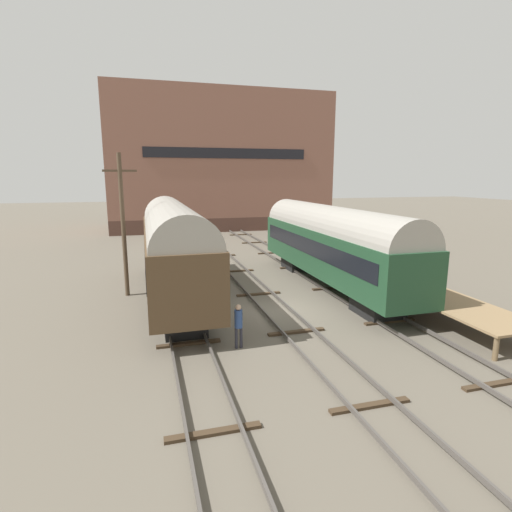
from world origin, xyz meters
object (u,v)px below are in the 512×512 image
object	(u,v)px
bench	(396,273)
person_worker	(238,322)
train_car_green	(331,242)
train_car_brown	(174,245)
utility_pole	(123,223)

from	to	relation	value
bench	person_worker	size ratio (longest dim) A/B	0.77
train_car_green	bench	bearing A→B (deg)	-55.28
train_car_green	train_car_brown	distance (m)	9.41
person_worker	utility_pole	size ratio (longest dim) A/B	0.23
train_car_green	utility_pole	world-z (taller)	utility_pole
person_worker	utility_pole	world-z (taller)	utility_pole
utility_pole	bench	bearing A→B (deg)	-18.95
train_car_brown	bench	world-z (taller)	train_car_brown
utility_pole	train_car_brown	bearing A→B (deg)	-26.00
train_car_green	person_worker	world-z (taller)	train_car_green
utility_pole	person_worker	bearing A→B (deg)	-62.75
train_car_green	person_worker	xyz separation A→B (m)	(-7.50, -7.28, -1.76)
train_car_brown	person_worker	bearing A→B (deg)	-75.83
bench	utility_pole	distance (m)	15.46
bench	person_worker	world-z (taller)	bench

